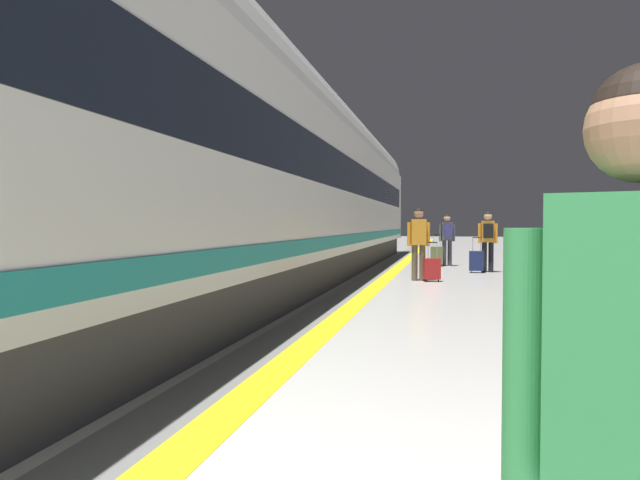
% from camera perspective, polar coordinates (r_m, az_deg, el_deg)
% --- Properties ---
extents(safety_line_strip, '(0.36, 80.00, 0.01)m').
position_cam_1_polar(safety_line_strip, '(9.94, 4.17, -6.20)').
color(safety_line_strip, yellow).
rests_on(safety_line_strip, ground).
extents(tactile_edge_band, '(0.68, 80.00, 0.01)m').
position_cam_1_polar(tactile_edge_band, '(10.00, 2.11, -6.16)').
color(tactile_edge_band, slate).
rests_on(tactile_edge_band, ground).
extents(high_speed_train, '(2.94, 36.37, 4.97)m').
position_cam_1_polar(high_speed_train, '(9.89, -9.07, 8.27)').
color(high_speed_train, '#38383D').
rests_on(high_speed_train, ground).
extents(traveller_foreground, '(0.51, 0.29, 1.69)m').
position_cam_1_polar(traveller_foreground, '(1.33, 30.07, -15.80)').
color(traveller_foreground, '#383842').
rests_on(traveller_foreground, ground).
extents(passenger_near, '(0.54, 0.26, 1.74)m').
position_cam_1_polar(passenger_near, '(13.39, 10.16, 0.14)').
color(passenger_near, brown).
rests_on(passenger_near, ground).
extents(suitcase_near, '(0.43, 0.32, 0.94)m').
position_cam_1_polar(suitcase_near, '(13.29, 11.49, -2.93)').
color(suitcase_near, '#A51E1E').
rests_on(suitcase_near, ground).
extents(passenger_mid, '(0.53, 0.33, 1.71)m').
position_cam_1_polar(passenger_mid, '(16.20, 16.96, 0.37)').
color(passenger_mid, black).
rests_on(passenger_mid, ground).
extents(suitcase_mid, '(0.38, 0.24, 1.00)m').
position_cam_1_polar(suitcase_mid, '(15.95, 15.86, -2.09)').
color(suitcase_mid, '#19234C').
rests_on(suitcase_mid, ground).
extents(passenger_far, '(0.51, 0.38, 1.67)m').
position_cam_1_polar(passenger_far, '(18.26, 13.02, 0.48)').
color(passenger_far, '#383842').
rests_on(passenger_far, ground).
extents(suitcase_far, '(0.40, 0.27, 1.02)m').
position_cam_1_polar(suitcase_far, '(18.08, 11.97, -1.58)').
color(suitcase_far, '#596038').
rests_on(suitcase_far, ground).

